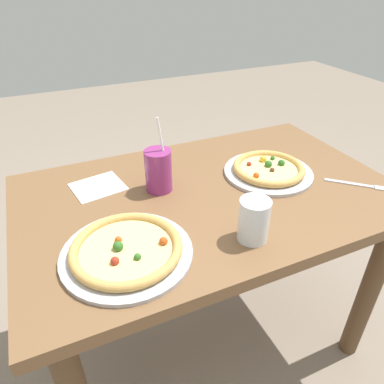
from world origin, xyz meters
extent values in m
plane|color=gray|center=(0.00, 0.00, 0.00)|extent=(8.00, 8.00, 0.00)
cube|color=brown|center=(0.00, 0.00, 0.73)|extent=(1.21, 0.76, 0.04)
cylinder|color=brown|center=(0.53, -0.30, 0.35)|extent=(0.07, 0.07, 0.71)
cylinder|color=brown|center=(-0.53, 0.30, 0.35)|extent=(0.07, 0.07, 0.71)
cylinder|color=brown|center=(0.53, 0.30, 0.35)|extent=(0.07, 0.07, 0.71)
cylinder|color=#B7B7BC|center=(-0.33, -0.18, 0.76)|extent=(0.34, 0.34, 0.01)
cylinder|color=#E5CC7F|center=(-0.33, -0.18, 0.77)|extent=(0.24, 0.24, 0.01)
torus|color=tan|center=(-0.33, -0.18, 0.77)|extent=(0.29, 0.29, 0.02)
sphere|color=#BF4C19|center=(-0.34, -0.15, 0.78)|extent=(0.02, 0.02, 0.02)
sphere|color=#2D6623|center=(-0.31, -0.23, 0.78)|extent=(0.02, 0.02, 0.02)
sphere|color=maroon|center=(-0.36, -0.22, 0.78)|extent=(0.02, 0.02, 0.02)
sphere|color=#BF4C19|center=(-0.23, -0.20, 0.78)|extent=(0.02, 0.02, 0.02)
sphere|color=#2D6623|center=(-0.35, -0.17, 0.78)|extent=(0.03, 0.03, 0.03)
cylinder|color=#B7B7BC|center=(0.24, 0.02, 0.76)|extent=(0.31, 0.31, 0.01)
cylinder|color=#E5CC7F|center=(0.24, 0.02, 0.77)|extent=(0.20, 0.20, 0.01)
torus|color=tan|center=(0.24, 0.02, 0.77)|extent=(0.25, 0.25, 0.02)
sphere|color=gold|center=(0.25, 0.08, 0.78)|extent=(0.03, 0.03, 0.03)
sphere|color=#2D6623|center=(0.29, 0.07, 0.78)|extent=(0.02, 0.02, 0.02)
sphere|color=#2D6623|center=(0.30, 0.03, 0.78)|extent=(0.02, 0.02, 0.02)
sphere|color=#2D6623|center=(0.25, 0.04, 0.78)|extent=(0.03, 0.03, 0.03)
sphere|color=brown|center=(0.24, 0.00, 0.78)|extent=(0.02, 0.02, 0.02)
sphere|color=#BF4C19|center=(0.17, -0.01, 0.78)|extent=(0.02, 0.02, 0.02)
sphere|color=maroon|center=(0.19, 0.07, 0.78)|extent=(0.02, 0.02, 0.02)
cylinder|color=#8C2D72|center=(-0.14, 0.08, 0.82)|extent=(0.09, 0.09, 0.14)
cylinder|color=white|center=(-0.13, 0.08, 0.93)|extent=(0.02, 0.02, 0.13)
cylinder|color=silver|center=(0.00, -0.25, 0.81)|extent=(0.08, 0.08, 0.12)
cube|color=white|center=(-0.01, -0.24, 0.85)|extent=(0.03, 0.03, 0.02)
cube|color=white|center=(0.00, -0.24, 0.85)|extent=(0.03, 0.03, 0.02)
cube|color=white|center=(0.01, -0.27, 0.85)|extent=(0.03, 0.03, 0.02)
cube|color=white|center=(-0.33, 0.18, 0.75)|extent=(0.18, 0.17, 0.00)
cube|color=silver|center=(0.45, -0.15, 0.75)|extent=(0.13, 0.12, 0.00)
cube|color=silver|center=(0.53, -0.22, 0.75)|extent=(0.05, 0.05, 0.00)
camera|label=1|loc=(-0.45, -0.87, 1.38)|focal=33.28mm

